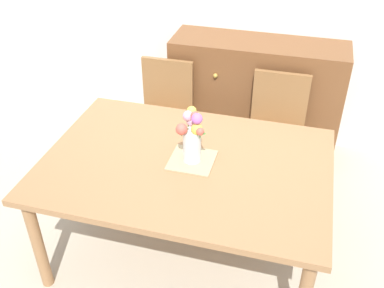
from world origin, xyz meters
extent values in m
plane|color=#B7AD99|center=(0.00, 0.00, 0.00)|extent=(12.00, 12.00, 0.00)
cube|color=#9E7047|center=(0.00, 0.00, 0.72)|extent=(1.69, 1.17, 0.04)
cylinder|color=#9E7047|center=(-0.76, -0.51, 0.35)|extent=(0.07, 0.07, 0.70)
cylinder|color=#9E7047|center=(-0.76, 0.51, 0.35)|extent=(0.07, 0.07, 0.70)
cylinder|color=#9E7047|center=(0.76, 0.51, 0.35)|extent=(0.07, 0.07, 0.70)
cube|color=olive|center=(-0.45, 0.85, 0.46)|extent=(0.42, 0.42, 0.04)
cylinder|color=olive|center=(-0.27, 0.67, 0.22)|extent=(0.04, 0.04, 0.44)
cylinder|color=olive|center=(-0.63, 0.67, 0.22)|extent=(0.04, 0.04, 0.44)
cylinder|color=olive|center=(-0.27, 1.03, 0.22)|extent=(0.04, 0.04, 0.44)
cylinder|color=olive|center=(-0.63, 1.03, 0.22)|extent=(0.04, 0.04, 0.44)
cube|color=olive|center=(-0.45, 1.04, 0.69)|extent=(0.42, 0.04, 0.42)
cube|color=olive|center=(0.45, 0.85, 0.46)|extent=(0.42, 0.42, 0.04)
cylinder|color=olive|center=(0.63, 0.67, 0.22)|extent=(0.04, 0.04, 0.44)
cylinder|color=olive|center=(0.27, 0.67, 0.22)|extent=(0.04, 0.04, 0.44)
cylinder|color=olive|center=(0.63, 1.03, 0.22)|extent=(0.04, 0.04, 0.44)
cylinder|color=olive|center=(0.27, 1.03, 0.22)|extent=(0.04, 0.04, 0.44)
cube|color=olive|center=(0.45, 1.04, 0.69)|extent=(0.42, 0.04, 0.42)
cube|color=brown|center=(0.23, 1.33, 0.50)|extent=(1.40, 0.44, 1.00)
sphere|color=#B7933D|center=(-0.07, 1.10, 0.78)|extent=(0.04, 0.04, 0.04)
sphere|color=#B7933D|center=(0.53, 1.10, 0.78)|extent=(0.04, 0.04, 0.04)
sphere|color=#B7933D|center=(-0.07, 1.10, 0.38)|extent=(0.04, 0.04, 0.04)
sphere|color=#B7933D|center=(0.53, 1.10, 0.38)|extent=(0.04, 0.04, 0.04)
cube|color=tan|center=(0.03, 0.02, 0.74)|extent=(0.26, 0.26, 0.01)
cylinder|color=silver|center=(0.03, 0.02, 0.85)|extent=(0.11, 0.11, 0.20)
sphere|color=#B266C6|center=(0.06, 0.02, 1.03)|extent=(0.06, 0.06, 0.06)
cylinder|color=#478438|center=(0.06, 0.02, 0.99)|extent=(0.01, 0.01, 0.10)
sphere|color=#E55B4C|center=(-0.02, -0.02, 0.98)|extent=(0.07, 0.07, 0.07)
cylinder|color=#478438|center=(-0.02, -0.02, 0.96)|extent=(0.01, 0.01, 0.04)
sphere|color=#EFD14C|center=(0.01, 0.11, 1.03)|extent=(0.06, 0.06, 0.06)
cylinder|color=#478438|center=(0.01, 0.11, 0.98)|extent=(0.01, 0.01, 0.09)
sphere|color=#EA9EBC|center=(-0.01, 0.08, 1.01)|extent=(0.06, 0.06, 0.06)
cylinder|color=#478438|center=(-0.01, 0.08, 0.97)|extent=(0.01, 0.01, 0.07)
sphere|color=#EA9EBC|center=(0.01, 0.08, 0.98)|extent=(0.06, 0.06, 0.06)
cylinder|color=#478438|center=(0.01, 0.08, 0.96)|extent=(0.01, 0.01, 0.04)
sphere|color=#EFD14C|center=(0.06, 0.01, 0.97)|extent=(0.07, 0.07, 0.07)
cylinder|color=#478438|center=(0.06, 0.01, 0.95)|extent=(0.01, 0.01, 0.04)
sphere|color=#E55B4C|center=(0.09, -0.02, 0.98)|extent=(0.04, 0.04, 0.04)
cylinder|color=#478438|center=(0.09, -0.02, 0.96)|extent=(0.01, 0.01, 0.04)
sphere|color=#E55B4C|center=(0.04, 0.06, 1.03)|extent=(0.05, 0.05, 0.05)
cylinder|color=#478438|center=(0.04, 0.06, 0.98)|extent=(0.01, 0.01, 0.10)
ellipsoid|color=#478438|center=(0.10, -0.01, 0.97)|extent=(0.07, 0.05, 0.03)
ellipsoid|color=#478438|center=(-0.03, 0.00, 0.97)|extent=(0.07, 0.04, 0.03)
ellipsoid|color=#478438|center=(-0.02, 0.03, 0.95)|extent=(0.07, 0.04, 0.03)
camera|label=1|loc=(0.59, -2.01, 2.31)|focal=41.45mm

